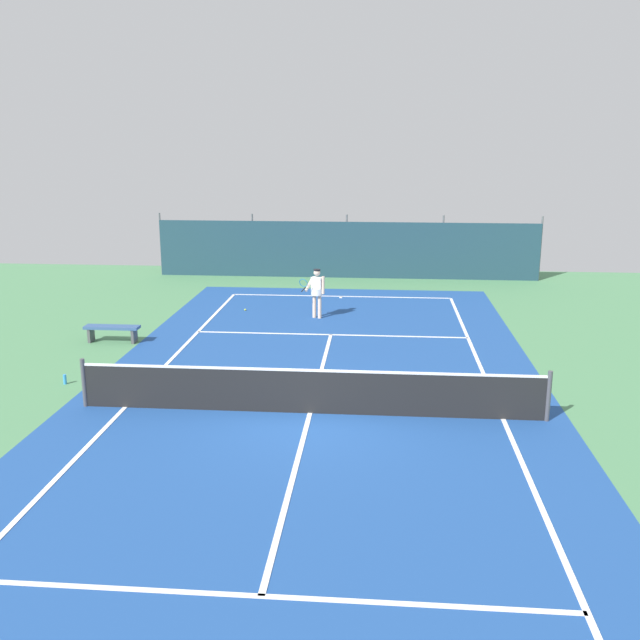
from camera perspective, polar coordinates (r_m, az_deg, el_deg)
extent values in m
plane|color=#4C8456|center=(15.49, -0.80, -7.49)|extent=(36.00, 36.00, 0.00)
cube|color=#1E478C|center=(15.49, -0.80, -7.48)|extent=(11.02, 26.60, 0.01)
cube|color=white|center=(26.87, 1.70, 1.91)|extent=(8.22, 0.10, 0.01)
cube|color=white|center=(16.39, -15.36, -6.75)|extent=(0.10, 23.80, 0.01)
cube|color=white|center=(15.65, 14.49, -7.70)|extent=(0.10, 23.80, 0.01)
cube|color=white|center=(21.54, 0.88, -1.19)|extent=(8.22, 0.10, 0.01)
cube|color=white|center=(9.87, -4.74, -21.23)|extent=(8.22, 0.10, 0.01)
cube|color=white|center=(15.48, -0.80, -7.46)|extent=(0.10, 12.80, 0.01)
cube|color=white|center=(26.73, 1.68, 1.85)|extent=(0.10, 0.30, 0.01)
cube|color=black|center=(15.32, -0.81, -5.84)|extent=(9.92, 0.03, 0.95)
cube|color=white|center=(15.16, -0.82, -4.07)|extent=(9.92, 0.04, 0.05)
cylinder|color=#47474C|center=(16.54, -18.42, -4.80)|extent=(0.10, 0.10, 1.10)
cylinder|color=#47474C|center=(15.64, 17.88, -5.84)|extent=(0.10, 0.10, 1.10)
cube|color=#1E3D4C|center=(30.44, 2.13, 5.64)|extent=(16.22, 0.06, 2.40)
cylinder|color=#595B60|center=(31.90, -12.65, 5.97)|extent=(0.08, 0.08, 2.70)
cylinder|color=#595B60|center=(30.93, -5.43, 6.00)|extent=(0.08, 0.08, 2.70)
cylinder|color=#595B60|center=(30.47, 2.14, 5.93)|extent=(0.08, 0.08, 2.70)
cylinder|color=#595B60|center=(30.55, 9.79, 5.76)|extent=(0.08, 0.08, 2.70)
cylinder|color=#595B60|center=(31.16, 17.27, 5.49)|extent=(0.08, 0.08, 2.70)
cube|color=#234C1E|center=(31.13, 2.17, 4.62)|extent=(14.60, 0.70, 1.10)
cylinder|color=beige|center=(23.49, -0.03, 1.12)|extent=(0.12, 0.12, 0.82)
cylinder|color=beige|center=(23.58, -0.46, 1.17)|extent=(0.12, 0.12, 0.82)
cylinder|color=white|center=(23.43, -0.25, 2.31)|extent=(0.40, 0.40, 0.22)
cube|color=white|center=(23.38, -0.25, 2.79)|extent=(0.41, 0.32, 0.56)
sphere|color=beige|center=(23.30, -0.25, 3.83)|extent=(0.22, 0.22, 0.22)
cylinder|color=black|center=(23.29, -0.25, 4.05)|extent=(0.23, 0.23, 0.04)
cylinder|color=beige|center=(23.28, 0.26, 2.81)|extent=(0.09, 0.09, 0.58)
cylinder|color=beige|center=(23.38, -0.88, 2.86)|extent=(0.28, 0.52, 0.41)
cylinder|color=black|center=(23.16, -1.34, 2.47)|extent=(0.13, 0.27, 0.13)
torus|color=teal|center=(23.12, -1.34, 3.00)|extent=(0.33, 0.23, 0.29)
sphere|color=#CCDB33|center=(24.76, -6.03, 0.83)|extent=(0.07, 0.07, 0.07)
cube|color=#335184|center=(21.55, -16.36, -0.56)|extent=(1.60, 0.40, 0.08)
cube|color=#4C4C51|center=(21.85, -17.91, -1.09)|extent=(0.08, 0.36, 0.45)
cube|color=#4C4C51|center=(21.38, -14.69, -1.18)|extent=(0.08, 0.36, 0.45)
cylinder|color=#338CD8|center=(18.30, -19.80, -4.50)|extent=(0.08, 0.08, 0.24)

